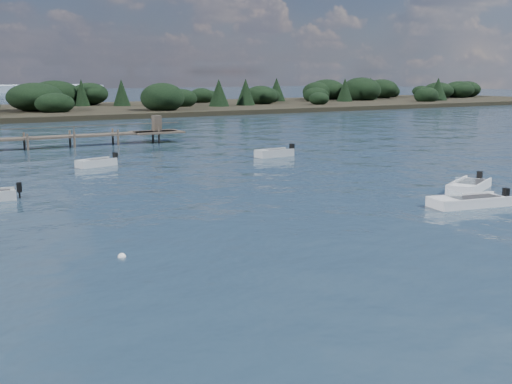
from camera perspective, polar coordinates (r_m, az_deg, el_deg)
ground at (r=77.09m, az=-14.80°, el=5.01°), size 400.00×400.00×0.00m
dinghy_mid_white_b at (r=41.09m, az=18.40°, el=0.36°), size 4.57×3.39×1.15m
tender_far_white at (r=50.33m, az=-14.00°, el=2.41°), size 3.44×1.99×1.16m
tender_far_grey_b at (r=54.55m, az=1.64°, el=3.35°), size 3.73×1.54×1.26m
dinghy_mid_white_a at (r=36.25m, az=18.40°, el=-0.96°), size 4.83×2.39×1.11m
buoy_c at (r=25.60m, az=-11.84°, el=-5.68°), size 0.32×0.32×0.32m
far_headland at (r=122.76m, az=-8.45°, el=8.13°), size 190.00×40.00×5.80m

